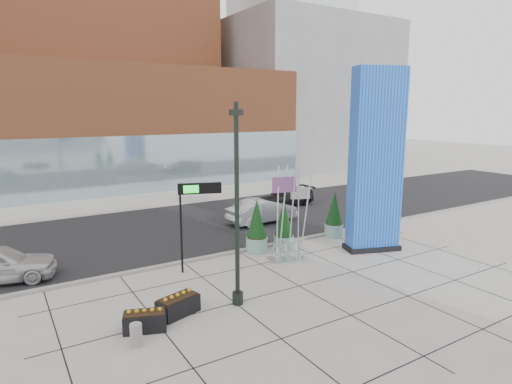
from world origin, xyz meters
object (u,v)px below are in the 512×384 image
blue_pylon (376,164)px  concrete_bollard (136,335)px  overhead_street_sign (195,195)px  public_art_sculpture (289,235)px  lamp_post (237,225)px  car_silver_mid (262,211)px

blue_pylon → concrete_bollard: 13.98m
concrete_bollard → overhead_street_sign: 7.14m
blue_pylon → public_art_sculpture: size_ratio=1.99×
blue_pylon → overhead_street_sign: blue_pylon is taller
public_art_sculpture → overhead_street_sign: bearing=-175.8°
blue_pylon → concrete_bollard: size_ratio=12.97×
public_art_sculpture → concrete_bollard: public_art_sculpture is taller
public_art_sculpture → lamp_post: bearing=-128.6°
public_art_sculpture → car_silver_mid: 6.97m
public_art_sculpture → overhead_street_sign: public_art_sculpture is taller
lamp_post → concrete_bollard: (-4.05, -0.88, -2.67)m
lamp_post → car_silver_mid: bearing=53.1°
lamp_post → overhead_street_sign: size_ratio=1.84×
concrete_bollard → car_silver_mid: car_silver_mid is taller
concrete_bollard → blue_pylon: bearing=12.0°
lamp_post → car_silver_mid: 11.95m
concrete_bollard → car_silver_mid: size_ratio=0.15×
concrete_bollard → car_silver_mid: (11.11, 10.26, 0.41)m
lamp_post → overhead_street_sign: 4.05m
public_art_sculpture → concrete_bollard: (-8.54, -3.80, -0.85)m
public_art_sculpture → overhead_street_sign: 5.03m
concrete_bollard → lamp_post: bearing=12.3°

